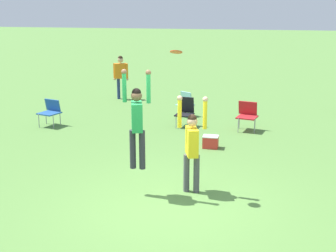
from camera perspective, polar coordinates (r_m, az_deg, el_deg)
The scene contains 10 objects.
ground_plane at distance 8.92m, azimuth 0.04°, elevation -9.50°, with size 120.00×120.00×0.00m, color #56843D.
person_jumping at distance 8.90m, azimuth -3.81°, elevation 0.99°, with size 0.57×0.46×1.94m.
person_defending at distance 9.13m, azimuth 2.93°, elevation -2.06°, with size 0.60×0.49×1.95m.
frisbee at distance 8.66m, azimuth 1.00°, elevation 9.02°, with size 0.23×0.22×0.09m.
camping_chair_0 at distance 14.78m, azimuth -14.13°, elevation 1.86°, with size 0.70×0.74×0.79m.
camping_chair_1 at distance 14.00m, azimuth 9.64°, elevation 1.48°, with size 0.66×0.69×0.84m.
camping_chair_4 at distance 15.60m, azimuth 2.16°, elevation 2.94°, with size 0.66×0.72×0.79m.
camping_chair_5 at distance 14.27m, azimuth 2.09°, elevation 1.94°, with size 0.56×0.60×0.89m.
person_spectator_near at distance 18.38m, azimuth -5.78°, elevation 6.43°, with size 0.62×0.37×1.69m.
cooler_box at distance 12.23m, azimuth 5.21°, elevation -1.93°, with size 0.40×0.31×0.32m.
Camera 1 is at (1.70, -7.95, 3.67)m, focal length 50.00 mm.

